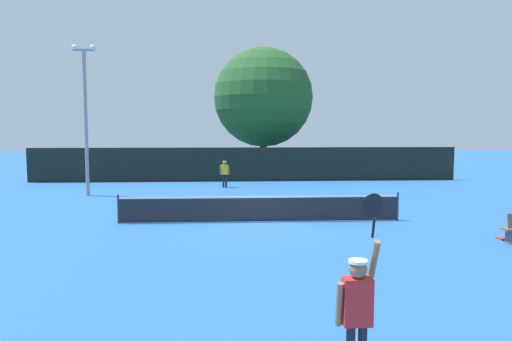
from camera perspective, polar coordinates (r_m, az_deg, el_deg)
name	(u,v)px	position (r m, az deg, el deg)	size (l,w,h in m)	color
ground_plane	(260,222)	(17.83, 0.52, -6.16)	(120.00, 120.00, 0.00)	#235693
tennis_net	(260,208)	(17.74, 0.52, -4.54)	(10.48, 0.08, 1.07)	#232328
perimeter_fence	(246,164)	(31.67, -1.22, 0.75)	(28.40, 0.12, 2.24)	black
player_serving	(358,303)	(6.64, 12.09, -15.24)	(0.68, 0.40, 2.59)	red
player_receiving	(225,171)	(28.21, -3.77, -0.12)	(0.57, 0.23, 1.57)	yellow
tennis_ball	(285,204)	(21.85, 3.49, -4.02)	(0.07, 0.07, 0.07)	#CCE033
spare_racket	(501,238)	(17.00, 27.25, -7.19)	(0.28, 0.52, 0.04)	black
light_pole	(85,110)	(26.06, -19.73, 6.81)	(1.18, 0.28, 7.72)	gray
large_tree	(263,98)	(36.78, 0.89, 8.72)	(7.54, 7.54, 9.64)	brown
parked_car_near	(146,164)	(37.61, -13.01, 0.76)	(2.04, 4.26, 1.69)	red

